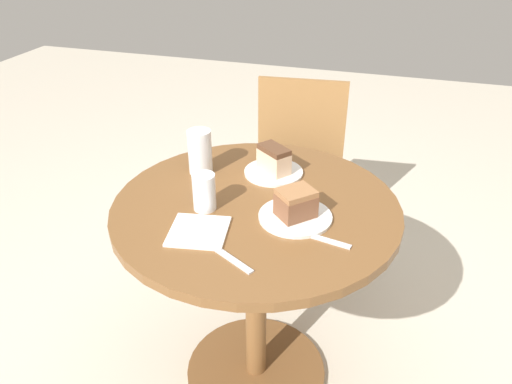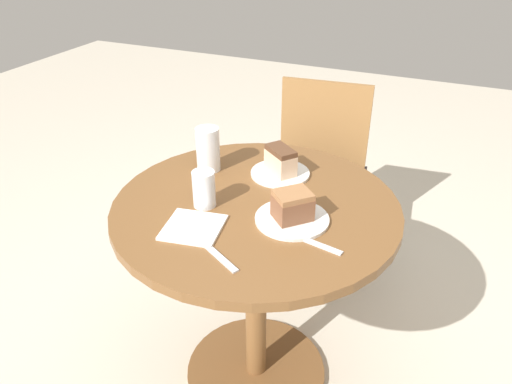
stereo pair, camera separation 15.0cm
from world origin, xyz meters
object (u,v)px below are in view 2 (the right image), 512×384
Objects in this scene: plate_near at (292,219)px; cake_slice_near at (293,205)px; chair at (316,172)px; glass_lemonade at (208,152)px; plate_far at (280,173)px; glass_water at (204,191)px; cake_slice_far at (280,160)px.

plate_near is 0.05m from cake_slice_near.
chair is 6.47× the size of cake_slice_near.
glass_lemonade is at bearing 153.44° from plate_near.
glass_lemonade is (-0.24, -0.06, 0.06)m from plate_far.
plate_near is (0.19, -0.87, 0.30)m from chair.
plate_near is 0.42m from glass_lemonade.
chair is 4.28× the size of plate_far.
glass_water reaches higher than plate_near.
glass_water reaches higher than cake_slice_far.
plate_near is 1.63× the size of cake_slice_near.
glass_water is (-0.27, -0.03, -0.00)m from cake_slice_near.
chair is 6.64× the size of cake_slice_far.
cake_slice_near reaches higher than plate_near.
cake_slice_near is (0.00, -0.00, 0.05)m from plate_near.
glass_lemonade reaches higher than plate_far.
cake_slice_far is at bearing 118.33° from plate_near.
chair is 0.71m from cake_slice_far.
glass_lemonade is at bearing -111.04° from chair.
cake_slice_near reaches higher than plate_far.
plate_far is at bearing 63.33° from glass_water.
plate_far is 0.31m from glass_water.
plate_far is 0.05m from cake_slice_far.
chair is at bearing 94.85° from plate_far.
chair is 5.64× the size of glass_lemonade.
plate_far is at bearing 14.38° from glass_lemonade.
chair reaches higher than plate_near.
plate_near is at bearing -83.55° from chair.
cake_slice_far reaches higher than plate_near.
plate_far is at bearing 118.33° from plate_near.
chair reaches higher than plate_far.
cake_slice_far is (-0.00, 0.00, 0.05)m from plate_far.
chair is 7.49× the size of glass_water.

